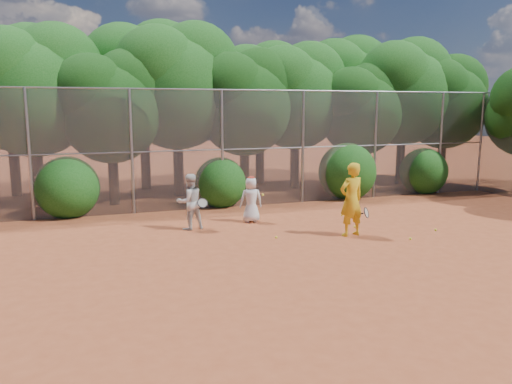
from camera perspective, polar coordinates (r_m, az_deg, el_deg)
name	(u,v)px	position (r m, az deg, el deg)	size (l,w,h in m)	color
ground	(329,251)	(12.21, 8.37, -6.70)	(80.00, 80.00, 0.00)	brown
fence_back	(247,147)	(17.27, -1.06, 5.12)	(20.05, 0.09, 4.03)	gray
tree_1	(34,85)	(18.98, -24.07, 11.09)	(4.64, 4.03, 6.35)	black
tree_2	(111,102)	(18.23, -16.19, 9.80)	(3.99, 3.47, 5.47)	black
tree_3	(178,81)	(19.56, -8.94, 12.41)	(4.89, 4.26, 6.70)	black
tree_4	(245,98)	(19.56, -1.24, 10.65)	(4.19, 3.64, 5.73)	black
tree_5	(296,92)	(21.21, 4.65, 11.33)	(4.51, 3.92, 6.17)	black
tree_6	(361,106)	(21.45, 11.92, 9.59)	(3.86, 3.36, 5.29)	black
tree_7	(404,87)	(23.35, 16.60, 11.38)	(4.77, 4.14, 6.53)	black
tree_8	(446,98)	(24.31, 20.85, 9.97)	(4.25, 3.70, 5.82)	black
tree_9	(10,83)	(21.37, -26.31, 11.15)	(4.83, 4.20, 6.62)	black
tree_10	(144,78)	(21.59, -12.70, 12.64)	(5.15, 4.48, 7.06)	black
tree_11	(261,90)	(22.33, 0.57, 11.57)	(4.64, 4.03, 6.35)	black
tree_12	(345,84)	(24.76, 10.16, 12.04)	(5.02, 4.37, 6.88)	black
bush_0	(67,185)	(16.85, -20.76, 0.78)	(2.00, 2.00, 2.00)	#134912
bush_1	(220,180)	(17.44, -4.11, 1.33)	(1.80, 1.80, 1.80)	#134912
bush_2	(347,169)	(19.31, 10.38, 2.60)	(2.20, 2.20, 2.20)	#134912
bush_3	(424,169)	(21.26, 18.61, 2.49)	(1.90, 1.90, 1.90)	#134912
player_yellow	(351,200)	(13.53, 10.86, -0.86)	(0.90, 0.64, 1.98)	gold
player_teen	(251,199)	(14.94, -0.56, -0.84)	(0.72, 0.52, 1.40)	silver
player_white	(190,202)	(14.14, -7.58, -1.12)	(0.90, 0.78, 1.59)	silver
ball_0	(355,227)	(14.62, 11.21, -3.91)	(0.07, 0.07, 0.07)	yellow
ball_1	(342,215)	(16.10, 9.78, -2.62)	(0.07, 0.07, 0.07)	yellow
ball_2	(410,239)	(13.66, 17.24, -5.13)	(0.07, 0.07, 0.07)	yellow
ball_3	(436,230)	(14.85, 19.84, -4.10)	(0.07, 0.07, 0.07)	yellow
ball_4	(276,237)	(13.21, 2.33, -5.19)	(0.07, 0.07, 0.07)	yellow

